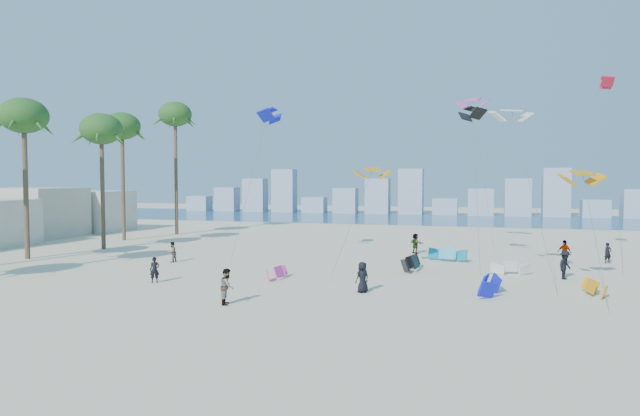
# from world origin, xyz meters

# --- Properties ---
(ground) EXTENTS (220.00, 220.00, 0.00)m
(ground) POSITION_xyz_m (0.00, 0.00, 0.00)
(ground) COLOR beige
(ground) RESTS_ON ground
(ocean) EXTENTS (220.00, 220.00, 0.00)m
(ocean) POSITION_xyz_m (0.00, 72.00, 0.01)
(ocean) COLOR navy
(ocean) RESTS_ON ground
(kitesurfer_near) EXTENTS (0.70, 0.61, 1.62)m
(kitesurfer_near) POSITION_xyz_m (-5.96, 9.77, 0.81)
(kitesurfer_near) COLOR black
(kitesurfer_near) RESTS_ON ground
(kitesurfer_mid) EXTENTS (0.93, 1.07, 1.87)m
(kitesurfer_mid) POSITION_xyz_m (1.00, 5.62, 0.93)
(kitesurfer_mid) COLOR gray
(kitesurfer_mid) RESTS_ON ground
(kitesurfers_far) EXTENTS (33.23, 18.81, 1.89)m
(kitesurfers_far) POSITION_xyz_m (11.39, 20.98, 0.89)
(kitesurfers_far) COLOR black
(kitesurfers_far) RESTS_ON ground
(grounded_kites) EXTENTS (19.75, 14.78, 1.04)m
(grounded_kites) POSITION_xyz_m (11.78, 17.04, 0.47)
(grounded_kites) COLOR #FF38B4
(grounded_kites) RESTS_ON ground
(flying_kites) EXTENTS (39.22, 29.75, 14.62)m
(flying_kites) POSITION_xyz_m (13.53, 20.87, 10.77)
(flying_kites) COLOR orange
(flying_kites) RESTS_ON ground
(palm_row) EXTENTS (6.89, 44.80, 15.52)m
(palm_row) POSITION_xyz_m (-21.24, 16.15, 11.95)
(palm_row) COLOR brown
(palm_row) RESTS_ON ground
(distant_skyline) EXTENTS (85.00, 3.00, 8.40)m
(distant_skyline) POSITION_xyz_m (-1.19, 82.00, 3.09)
(distant_skyline) COLOR #9EADBF
(distant_skyline) RESTS_ON ground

